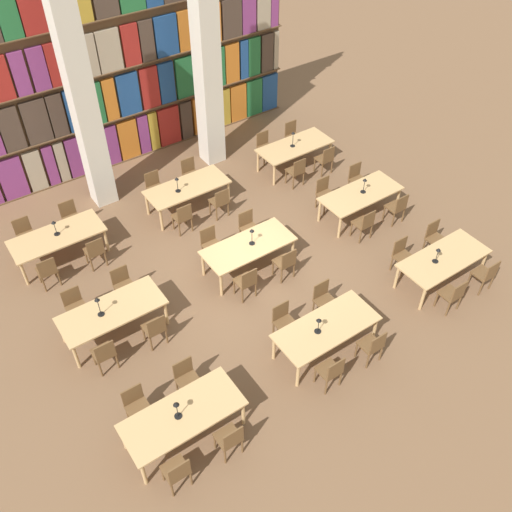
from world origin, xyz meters
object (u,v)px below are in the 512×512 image
Objects in this scene: desk_lamp_7 at (177,182)px; chair_14 at (155,328)px; desk_lamp_4 at (252,234)px; reading_table_6 at (57,237)px; desk_lamp_0 at (177,407)px; chair_32 at (296,171)px; chair_27 at (71,217)px; chair_25 at (25,234)px; desk_lamp_1 at (319,323)px; chair_13 at (75,306)px; chair_35 at (293,135)px; desk_lamp_2 at (438,253)px; chair_12 at (104,353)px; chair_31 at (191,173)px; pillar_center at (207,62)px; chair_19 at (248,227)px; chair_6 at (372,345)px; desk_lamp_5 at (364,183)px; reading_table_1 at (326,329)px; chair_34 at (325,159)px; chair_2 at (230,439)px; chair_15 at (123,284)px; chair_7 at (324,299)px; chair_29 at (155,187)px; desk_lamp_8 at (293,136)px; reading_table_0 at (183,416)px; chair_18 at (285,262)px; chair_9 at (402,255)px; chair_8 at (453,294)px; reading_table_5 at (361,195)px; chair_33 at (265,146)px; chair_0 at (177,472)px; chair_1 at (137,405)px; reading_table_3 at (112,312)px; reading_table_4 at (248,247)px; chair_21 at (325,193)px; chair_17 at (211,244)px; chair_23 at (357,178)px; desk_lamp_3 at (98,303)px; chair_4 at (331,371)px; chair_10 at (486,274)px; desk_lamp_6 at (54,225)px; chair_30 at (220,201)px; chair_3 at (187,378)px; chair_26 at (95,251)px; chair_11 at (435,237)px.

chair_14 is at bearing -125.46° from desk_lamp_7.
desk_lamp_4 is 0.21× the size of reading_table_6.
chair_32 is at bearing 37.64° from desk_lamp_0.
chair_27 and chair_32 have the same top height.
chair_32 is at bearing 166.91° from chair_25.
desk_lamp_1 reaches higher than chair_13.
desk_lamp_2 is at bearing 82.65° from chair_35.
chair_12 is 6.22m from chair_31.
chair_19 is (-1.20, -3.69, -2.51)m from pillar_center.
chair_6 is 4.79m from desk_lamp_5.
chair_34 is (4.03, 4.88, -0.16)m from reading_table_1.
chair_2 is 7.51m from desk_lamp_5.
chair_15 is at bearing -169.56° from chair_34.
chair_7 is at bearing -16.54° from chair_12.
desk_lamp_4 is at bearing 101.50° from chair_29.
desk_lamp_8 is at bearing 40.03° from desk_lamp_4.
chair_18 is at bearing 29.56° from reading_table_0.
pillar_center reaches higher than chair_9.
chair_29 is at bearing 178.28° from chair_27.
chair_8 is 3.68m from reading_table_5.
reading_table_1 is at bearing -105.06° from chair_18.
chair_33 and chair_34 have the same top height.
chair_0 is 1.00× the size of chair_13.
reading_table_3 is at bearing -103.53° from chair_1.
reading_table_1 is 1.00× the size of reading_table_4.
desk_lamp_2 is at bearing 73.12° from chair_8.
chair_21 reaches higher than reading_table_3.
chair_17 is 4.44m from desk_lamp_8.
chair_2 is 1.00× the size of chair_23.
desk_lamp_3 is at bearing 40.91° from chair_31.
chair_2 and chair_32 have the same top height.
chair_4 is 1.00× the size of chair_10.
chair_13 is at bearing -102.06° from desk_lamp_6.
chair_1 is 0.41× the size of reading_table_6.
chair_15 is 1.00× the size of chair_30.
desk_lamp_6 reaches higher than chair_25.
chair_25 is at bearing 95.90° from reading_table_0.
chair_3 and chair_9 have the same top height.
chair_12 is 0.41× the size of reading_table_4.
desk_lamp_0 is 9.91m from chair_35.
chair_0 is 5.93m from chair_26.
chair_11 is 1.00× the size of chair_21.
reading_table_1 is 4.14m from chair_11.
chair_1 is 5.84m from chair_25.
pillar_center is 7.27m from desk_lamp_3.
chair_14 is 7.37m from chair_34.
reading_table_1 is 2.43× the size of chair_8.
desk_lamp_0 is (0.47, -0.76, 0.52)m from chair_1.
chair_30 is (4.57, -1.59, 0.00)m from chair_25.
desk_lamp_8 reaches higher than chair_34.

